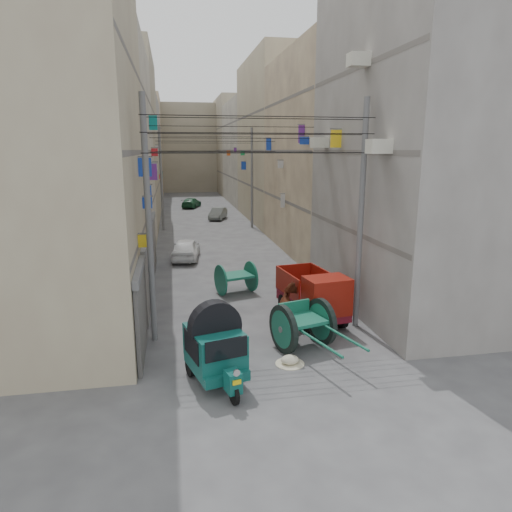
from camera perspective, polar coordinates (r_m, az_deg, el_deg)
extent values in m
plane|color=#444446|center=(11.20, 6.55, -21.18)|extent=(140.00, 140.00, 0.00)
cube|color=tan|center=(17.59, -28.20, 12.29)|extent=(8.00, 10.00, 13.00)
cube|color=#655E59|center=(17.15, -14.56, 2.31)|extent=(0.25, 9.80, 0.18)
cube|color=#655E59|center=(16.86, -15.16, 12.37)|extent=(0.25, 9.80, 0.18)
cube|color=#655E59|center=(17.11, -15.80, 22.45)|extent=(0.25, 9.80, 0.18)
cube|color=beige|center=(28.29, -21.40, 11.67)|extent=(8.00, 12.00, 12.00)
cube|color=#655E59|center=(28.02, -13.07, 6.47)|extent=(0.25, 11.76, 0.18)
cube|color=#655E59|center=(27.84, -13.39, 12.61)|extent=(0.25, 11.76, 0.18)
cube|color=#655E59|center=(27.99, -13.74, 18.75)|extent=(0.25, 11.76, 0.18)
cube|color=#A1957E|center=(41.15, -18.14, 13.50)|extent=(8.00, 14.00, 14.00)
cube|color=#655E59|center=(40.95, -12.32, 8.52)|extent=(0.25, 13.72, 0.18)
cube|color=#655E59|center=(40.83, -12.53, 12.72)|extent=(0.25, 13.72, 0.18)
cube|color=#655E59|center=(40.94, -12.75, 16.91)|extent=(0.25, 13.72, 0.18)
cube|color=gray|center=(55.06, -16.17, 12.24)|extent=(8.00, 14.00, 11.80)
cube|color=#655E59|center=(54.92, -11.91, 9.65)|extent=(0.25, 13.72, 0.18)
cube|color=#655E59|center=(54.83, -12.06, 12.78)|extent=(0.25, 13.72, 0.18)
cube|color=#655E59|center=(54.90, -12.21, 15.90)|extent=(0.25, 13.72, 0.18)
cube|color=#C6B189|center=(68.01, -15.17, 13.10)|extent=(8.00, 12.00, 13.50)
cube|color=#655E59|center=(67.90, -11.68, 10.28)|extent=(0.25, 11.76, 0.18)
cube|color=#655E59|center=(67.83, -11.80, 12.81)|extent=(0.25, 11.76, 0.18)
cube|color=#655E59|center=(67.89, -11.92, 15.34)|extent=(0.25, 11.76, 0.18)
cube|color=gray|center=(20.00, 22.97, 12.72)|extent=(8.00, 10.00, 13.00)
cube|color=#655E59|center=(18.46, 11.89, 3.20)|extent=(0.25, 9.80, 0.18)
cube|color=#655E59|center=(18.19, 12.35, 12.55)|extent=(0.25, 9.80, 0.18)
cube|color=#655E59|center=(18.42, 12.84, 21.91)|extent=(0.25, 9.80, 0.18)
cube|color=#C6B189|center=(29.85, 11.13, 12.34)|extent=(8.00, 12.00, 12.00)
cube|color=#655E59|center=(28.84, 3.63, 6.96)|extent=(0.25, 11.76, 0.18)
cube|color=#655E59|center=(28.67, 3.72, 12.93)|extent=(0.25, 11.76, 0.18)
cube|color=#655E59|center=(28.81, 3.81, 18.91)|extent=(0.25, 11.76, 0.18)
cube|color=tan|center=(42.23, 4.59, 14.07)|extent=(8.00, 14.00, 14.00)
cube|color=#655E59|center=(41.52, -0.75, 8.88)|extent=(0.25, 13.72, 0.18)
cube|color=#655E59|center=(41.40, -0.76, 13.02)|extent=(0.25, 13.72, 0.18)
cube|color=#655E59|center=(41.50, -0.78, 17.17)|extent=(0.25, 13.72, 0.18)
cube|color=beige|center=(55.87, 0.79, 12.75)|extent=(8.00, 14.00, 11.80)
cube|color=#655E59|center=(55.34, -3.23, 9.93)|extent=(0.25, 13.72, 0.18)
cube|color=#655E59|center=(55.25, -3.27, 13.04)|extent=(0.25, 13.72, 0.18)
cube|color=#655E59|center=(55.33, -3.31, 16.15)|extent=(0.25, 13.72, 0.18)
cube|color=#A1957E|center=(68.67, -1.37, 13.53)|extent=(8.00, 12.00, 13.50)
cube|color=#655E59|center=(68.24, -4.63, 10.52)|extent=(0.25, 11.76, 0.18)
cube|color=#655E59|center=(68.17, -4.68, 13.04)|extent=(0.25, 11.76, 0.18)
cube|color=#655E59|center=(68.23, -4.73, 15.56)|extent=(0.25, 11.76, 0.18)
cube|color=#A1957E|center=(74.87, -8.47, 13.18)|extent=(22.00, 10.00, 13.00)
cube|color=#46454A|center=(14.54, -14.17, -7.37)|extent=(0.12, 3.00, 2.60)
cube|color=slate|center=(14.11, -14.42, -1.84)|extent=(0.18, 3.20, 0.25)
cube|color=#46454A|center=(18.05, -13.48, -3.30)|extent=(0.12, 3.00, 2.60)
cube|color=slate|center=(17.71, -13.66, 1.21)|extent=(0.18, 3.20, 0.25)
cube|color=#46454A|center=(21.63, -13.01, -0.55)|extent=(0.12, 3.00, 2.60)
cube|color=slate|center=(21.34, -13.16, 3.23)|extent=(0.18, 3.20, 0.25)
cube|color=#46454A|center=(25.34, -12.67, 1.45)|extent=(0.12, 3.00, 2.60)
cube|color=slate|center=(25.09, -12.79, 4.70)|extent=(0.18, 3.20, 0.25)
cube|color=green|center=(43.60, -1.69, 12.74)|extent=(0.38, 0.08, 0.41)
cube|color=#0B7C7A|center=(50.50, -11.74, 9.85)|extent=(0.27, 0.08, 0.71)
cube|color=yellow|center=(15.55, -13.72, 1.85)|extent=(0.44, 0.08, 0.42)
cube|color=#672589|center=(24.65, -12.80, 10.22)|extent=(0.45, 0.08, 0.84)
cube|color=#CB5117|center=(54.10, -3.46, 12.73)|extent=(0.41, 0.08, 0.59)
cube|color=#183CAE|center=(18.72, -13.43, 6.48)|extent=(0.38, 0.08, 0.44)
cube|color=#183CAE|center=(42.89, -1.56, 11.22)|extent=(0.43, 0.08, 0.72)
cube|color=#672589|center=(48.89, -2.61, 13.09)|extent=(0.28, 0.08, 0.44)
cube|color=#0B7C7A|center=(28.87, -12.74, 15.94)|extent=(0.48, 0.08, 0.84)
cube|color=red|center=(46.97, -11.80, 9.68)|extent=(0.31, 0.08, 0.44)
cube|color=#B8B8B8|center=(28.63, 3.10, 11.36)|extent=(0.35, 0.08, 0.45)
cube|color=#183CAE|center=(32.16, 1.59, 13.77)|extent=(0.34, 0.08, 0.79)
cube|color=#183CAE|center=(20.94, -13.32, 7.87)|extent=(0.28, 0.08, 0.52)
cube|color=#B8B8B8|center=(38.45, -12.26, 12.81)|extent=(0.28, 0.08, 0.74)
cube|color=#B8B8B8|center=(28.30, 3.37, 6.89)|extent=(0.26, 0.08, 0.80)
cube|color=#0B7C7A|center=(19.37, 10.02, 14.12)|extent=(0.34, 0.08, 0.55)
cube|color=#183CAE|center=(17.40, -13.72, 10.73)|extent=(0.47, 0.08, 0.67)
cube|color=red|center=(29.98, -12.57, 12.54)|extent=(0.40, 0.08, 0.47)
cube|color=#B8B8B8|center=(30.51, -12.53, 10.87)|extent=(0.32, 0.08, 0.55)
cube|color=#183CAE|center=(23.50, 6.07, 14.13)|extent=(0.47, 0.08, 0.35)
cube|color=#672589|center=(24.33, 5.70, 14.92)|extent=(0.32, 0.08, 0.89)
cube|color=yellow|center=(19.27, 9.96, 14.24)|extent=(0.44, 0.08, 0.69)
cube|color=#672589|center=(15.23, -14.79, 0.19)|extent=(0.10, 3.20, 0.80)
cube|color=#CB5117|center=(24.07, -13.29, 4.93)|extent=(0.10, 3.20, 0.80)
cube|color=yellow|center=(35.99, -12.43, 7.59)|extent=(0.10, 3.20, 0.80)
cube|color=red|center=(47.94, -12.00, 8.93)|extent=(0.10, 3.20, 0.80)
cube|color=#183CAE|center=(16.67, 14.24, 1.33)|extent=(0.10, 3.20, 0.80)
cube|color=yellow|center=(25.01, 5.70, 5.51)|extent=(0.10, 3.20, 0.80)
cube|color=#0B7C7A|center=(36.62, 0.48, 7.99)|extent=(0.10, 3.20, 0.80)
cube|color=#0B7C7A|center=(48.42, -2.23, 9.24)|extent=(0.10, 3.20, 0.80)
cube|color=beige|center=(15.26, 15.12, 13.09)|extent=(0.70, 0.55, 0.45)
cube|color=beige|center=(20.85, 7.93, 13.86)|extent=(0.70, 0.55, 0.45)
cube|color=beige|center=(17.35, 12.70, 22.81)|extent=(0.70, 0.55, 0.45)
cylinder|color=slate|center=(15.01, -13.26, 3.99)|extent=(0.20, 0.20, 8.00)
cylinder|color=slate|center=(16.31, 12.97, 4.71)|extent=(0.20, 0.20, 8.00)
cylinder|color=slate|center=(36.89, -11.74, 9.32)|extent=(0.20, 0.20, 8.00)
cylinder|color=slate|center=(37.44, -0.51, 9.64)|extent=(0.20, 0.20, 8.00)
cylinder|color=black|center=(14.59, 0.79, 12.76)|extent=(7.40, 0.02, 0.02)
cylinder|color=black|center=(14.60, 0.80, 15.12)|extent=(7.40, 0.02, 0.02)
cylinder|color=black|center=(14.62, 0.81, 17.07)|extent=(7.40, 0.02, 0.02)
cylinder|color=black|center=(15.57, 0.06, 12.79)|extent=(7.40, 0.02, 0.02)
cylinder|color=black|center=(15.58, 0.06, 14.99)|extent=(7.40, 0.02, 0.02)
cylinder|color=black|center=(15.60, 0.06, 16.83)|extent=(7.40, 0.02, 0.02)
cylinder|color=black|center=(21.00, -2.74, 12.87)|extent=(7.40, 0.02, 0.02)
cylinder|color=black|center=(21.01, -2.75, 14.51)|extent=(7.40, 0.02, 0.02)
cylinder|color=black|center=(21.03, -2.77, 15.87)|extent=(7.40, 0.02, 0.02)
cylinder|color=black|center=(28.95, -4.92, 12.91)|extent=(7.40, 0.02, 0.02)
cylinder|color=black|center=(28.96, -4.95, 14.10)|extent=(7.40, 0.02, 0.02)
cylinder|color=black|center=(28.97, -4.97, 15.09)|extent=(7.40, 0.02, 0.02)
cylinder|color=black|center=(36.92, -6.17, 12.93)|extent=(7.40, 0.02, 0.02)
cylinder|color=black|center=(36.92, -6.19, 13.86)|extent=(7.40, 0.02, 0.02)
cylinder|color=black|center=(36.93, -6.21, 14.64)|extent=(7.40, 0.02, 0.02)
cylinder|color=black|center=(12.04, -2.77, -16.85)|extent=(0.26, 0.57, 0.56)
cylinder|color=black|center=(13.47, -8.22, -13.54)|extent=(0.26, 0.57, 0.56)
cylinder|color=black|center=(13.79, -3.73, -12.76)|extent=(0.26, 0.57, 0.56)
cube|color=#0D4D45|center=(13.02, -5.06, -13.45)|extent=(1.70, 2.17, 0.28)
cube|color=#0D4D45|center=(11.93, -2.89, -15.41)|extent=(0.46, 0.53, 0.55)
cylinder|color=silver|center=(11.57, -2.45, -14.38)|extent=(0.19, 0.10, 0.18)
cube|color=yellow|center=(11.67, -2.40, -15.51)|extent=(0.22, 0.09, 0.12)
cube|color=#0D4D45|center=(12.82, -5.19, -11.07)|extent=(1.70, 1.98, 0.95)
cube|color=black|center=(11.97, -3.73, -11.55)|extent=(1.13, 0.36, 0.55)
cube|color=black|center=(12.59, -8.08, -11.12)|extent=(0.35, 1.17, 0.65)
cube|color=black|center=(13.00, -2.41, -10.19)|extent=(0.35, 1.17, 0.65)
cube|color=silver|center=(12.28, -3.63, -14.79)|extent=(1.22, 0.37, 0.06)
cylinder|color=black|center=(14.60, 3.44, -9.10)|extent=(0.61, 1.54, 1.56)
cylinder|color=#155E47|center=(14.60, 3.44, -9.10)|extent=(0.53, 1.22, 1.22)
cylinder|color=slate|center=(14.60, 3.44, -9.10)|extent=(0.29, 0.26, 0.20)
cylinder|color=black|center=(15.33, 8.15, -8.09)|extent=(0.61, 1.54, 1.56)
cylinder|color=#155E47|center=(15.33, 8.15, -8.09)|extent=(0.53, 1.22, 1.22)
cylinder|color=slate|center=(15.33, 8.15, -8.09)|extent=(0.29, 0.26, 0.20)
cylinder|color=slate|center=(14.95, 5.86, -8.59)|extent=(1.47, 0.51, 0.09)
cube|color=#155E47|center=(14.88, 5.88, -7.87)|extent=(1.47, 1.51, 0.11)
cube|color=#155E47|center=(15.23, 4.76, -6.35)|extent=(1.15, 0.42, 0.39)
cylinder|color=#155E47|center=(13.62, 7.48, -10.38)|extent=(0.81, 2.48, 0.08)
cylinder|color=#155E47|center=(14.10, 10.51, -9.63)|extent=(0.81, 2.48, 0.08)
cylinder|color=black|center=(16.34, 6.49, -8.31)|extent=(0.28, 0.71, 0.69)
cylinder|color=black|center=(18.31, 3.44, -5.85)|extent=(0.28, 0.71, 0.69)
cylinder|color=black|center=(16.93, 10.68, -7.68)|extent=(0.28, 0.71, 0.69)
cylinder|color=black|center=(18.84, 7.28, -5.39)|extent=(0.28, 0.71, 0.69)
cube|color=maroon|center=(17.51, 6.93, -6.04)|extent=(1.99, 3.62, 0.36)
cube|color=maroon|center=(16.26, 8.82, -4.91)|extent=(1.65, 1.30, 1.30)
cube|color=black|center=(15.82, 9.65, -5.06)|extent=(1.35, 0.26, 0.57)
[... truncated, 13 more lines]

